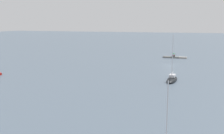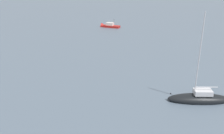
{
  "view_description": "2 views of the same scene",
  "coord_description": "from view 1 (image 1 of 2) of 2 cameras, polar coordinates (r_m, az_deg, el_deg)",
  "views": [
    {
      "loc": [
        -8.51,
        74.87,
        12.07
      ],
      "look_at": [
        7.94,
        26.9,
        3.44
      ],
      "focal_mm": 42.01,
      "sensor_mm": 36.0,
      "label": 1
    },
    {
      "loc": [
        -26.07,
        30.32,
        12.77
      ],
      "look_at": [
        0.45,
        29.46,
        2.73
      ],
      "focal_mm": 39.14,
      "sensor_mm": 36.0,
      "label": 2
    }
  ],
  "objects": [
    {
      "name": "seawall_pier",
      "position": [
        92.63,
        13.5,
        2.06
      ],
      "size": [
        8.01,
        1.83,
        0.5
      ],
      "color": "gray",
      "rests_on": "ground_plane"
    },
    {
      "name": "ground_plane",
      "position": [
        76.32,
        12.28,
        0.34
      ],
      "size": [
        500.0,
        500.0,
        0.0
      ],
      "primitive_type": "plane",
      "color": "slate"
    },
    {
      "name": "person_seated_maroon_right",
      "position": [
        92.59,
        13.06,
        2.39
      ],
      "size": [
        0.44,
        0.64,
        0.73
      ],
      "rotation": [
        0.0,
        0.0,
        -0.1
      ],
      "color": "#1E2333",
      "rests_on": "seawall_pier"
    },
    {
      "name": "umbrella_open_green",
      "position": [
        92.52,
        13.27,
        2.91
      ],
      "size": [
        1.12,
        1.12,
        1.25
      ],
      "color": "black",
      "rests_on": "seawall_pier"
    },
    {
      "name": "person_seated_brown_left",
      "position": [
        92.58,
        13.41,
        2.38
      ],
      "size": [
        0.44,
        0.64,
        0.73
      ],
      "rotation": [
        0.0,
        0.0,
        -0.1
      ],
      "color": "#1E2333",
      "rests_on": "seawall_pier"
    },
    {
      "name": "sailboat_black_near",
      "position": [
        56.19,
        12.92,
        -2.64
      ],
      "size": [
        2.28,
        6.77,
        9.88
      ],
      "rotation": [
        0.0,
        0.0,
        6.23
      ],
      "color": "black",
      "rests_on": "ground_plane"
    }
  ]
}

